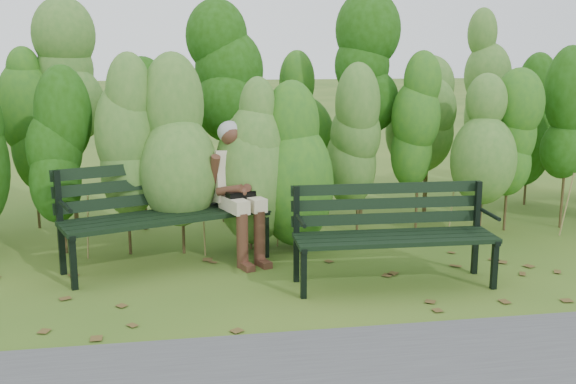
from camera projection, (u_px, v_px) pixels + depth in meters
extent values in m
plane|color=#355B1B|center=(295.00, 287.00, 5.72)|extent=(80.00, 80.00, 0.00)
cylinder|color=#47381E|center=(55.00, 215.00, 6.54)|extent=(0.03, 0.03, 0.80)
ellipsoid|color=#2A631F|center=(50.00, 150.00, 6.41)|extent=(0.64, 0.64, 1.44)
cylinder|color=#47381E|center=(119.00, 212.00, 6.64)|extent=(0.03, 0.03, 0.80)
ellipsoid|color=#2A631F|center=(116.00, 148.00, 6.51)|extent=(0.64, 0.64, 1.44)
cylinder|color=#47381E|center=(182.00, 210.00, 6.74)|extent=(0.03, 0.03, 0.80)
ellipsoid|color=#2A631F|center=(180.00, 147.00, 6.61)|extent=(0.64, 0.64, 1.44)
cylinder|color=#47381E|center=(243.00, 208.00, 6.84)|extent=(0.03, 0.03, 0.80)
ellipsoid|color=#2A631F|center=(242.00, 145.00, 6.71)|extent=(0.64, 0.64, 1.44)
cylinder|color=#47381E|center=(302.00, 205.00, 6.94)|extent=(0.03, 0.03, 0.80)
ellipsoid|color=#2A631F|center=(302.00, 144.00, 6.80)|extent=(0.64, 0.64, 1.44)
cylinder|color=#47381E|center=(359.00, 203.00, 7.04)|extent=(0.03, 0.03, 0.80)
ellipsoid|color=#2A631F|center=(361.00, 142.00, 6.90)|extent=(0.64, 0.64, 1.44)
cylinder|color=#47381E|center=(415.00, 201.00, 7.14)|extent=(0.03, 0.03, 0.80)
ellipsoid|color=#2A631F|center=(418.00, 141.00, 7.00)|extent=(0.64, 0.64, 1.44)
cylinder|color=#47381E|center=(470.00, 199.00, 7.23)|extent=(0.03, 0.03, 0.80)
ellipsoid|color=#2A631F|center=(473.00, 140.00, 7.10)|extent=(0.64, 0.64, 1.44)
cylinder|color=#47381E|center=(522.00, 197.00, 7.33)|extent=(0.03, 0.03, 0.80)
ellipsoid|color=#2A631F|center=(527.00, 139.00, 7.20)|extent=(0.64, 0.64, 1.44)
cylinder|color=#47381E|center=(574.00, 195.00, 7.43)|extent=(0.03, 0.03, 0.80)
cylinder|color=#47381E|center=(17.00, 182.00, 7.39)|extent=(0.04, 0.04, 1.10)
ellipsoid|color=#1C490A|center=(11.00, 101.00, 7.20)|extent=(0.70, 0.70, 1.98)
cylinder|color=#47381E|center=(90.00, 180.00, 7.51)|extent=(0.04, 0.04, 1.10)
ellipsoid|color=#1C490A|center=(85.00, 100.00, 7.33)|extent=(0.70, 0.70, 1.98)
cylinder|color=#47381E|center=(160.00, 178.00, 7.63)|extent=(0.04, 0.04, 1.10)
ellipsoid|color=#1C490A|center=(156.00, 100.00, 7.45)|extent=(0.70, 0.70, 1.98)
cylinder|color=#47381E|center=(227.00, 176.00, 7.76)|extent=(0.04, 0.04, 1.10)
ellipsoid|color=#1C490A|center=(226.00, 99.00, 7.58)|extent=(0.70, 0.70, 1.98)
cylinder|color=#47381E|center=(293.00, 174.00, 7.88)|extent=(0.04, 0.04, 1.10)
ellipsoid|color=#1C490A|center=(293.00, 98.00, 7.70)|extent=(0.70, 0.70, 1.98)
cylinder|color=#47381E|center=(356.00, 172.00, 8.01)|extent=(0.04, 0.04, 1.10)
ellipsoid|color=#1C490A|center=(358.00, 97.00, 7.83)|extent=(0.70, 0.70, 1.98)
cylinder|color=#47381E|center=(418.00, 170.00, 8.13)|extent=(0.04, 0.04, 1.10)
ellipsoid|color=#1C490A|center=(421.00, 96.00, 7.95)|extent=(0.70, 0.70, 1.98)
cylinder|color=#47381E|center=(477.00, 168.00, 8.26)|extent=(0.04, 0.04, 1.10)
ellipsoid|color=#1C490A|center=(482.00, 96.00, 8.07)|extent=(0.70, 0.70, 1.98)
cylinder|color=#47381E|center=(535.00, 166.00, 8.38)|extent=(0.04, 0.04, 1.10)
ellipsoid|color=#1C490A|center=(541.00, 95.00, 8.20)|extent=(0.70, 0.70, 1.98)
cube|color=brown|center=(210.00, 289.00, 5.64)|extent=(0.10, 0.11, 0.01)
cube|color=brown|center=(259.00, 264.00, 6.30)|extent=(0.08, 0.10, 0.01)
cube|color=brown|center=(120.00, 284.00, 5.78)|extent=(0.11, 0.11, 0.01)
cube|color=brown|center=(89.00, 273.00, 6.05)|extent=(0.10, 0.08, 0.01)
cube|color=brown|center=(364.00, 265.00, 6.28)|extent=(0.08, 0.10, 0.01)
cube|color=brown|center=(418.00, 304.00, 5.32)|extent=(0.11, 0.10, 0.01)
cube|color=brown|center=(455.00, 287.00, 5.70)|extent=(0.10, 0.09, 0.01)
cube|color=brown|center=(576.00, 291.00, 5.61)|extent=(0.11, 0.11, 0.01)
cube|color=brown|center=(76.00, 307.00, 5.25)|extent=(0.11, 0.10, 0.01)
cube|color=brown|center=(100.00, 317.00, 5.05)|extent=(0.11, 0.11, 0.01)
cube|color=brown|center=(97.00, 310.00, 5.20)|extent=(0.11, 0.10, 0.01)
cube|color=brown|center=(321.00, 331.00, 4.82)|extent=(0.11, 0.11, 0.01)
cube|color=brown|center=(225.00, 312.00, 5.15)|extent=(0.11, 0.09, 0.01)
cube|color=brown|center=(401.00, 261.00, 6.40)|extent=(0.10, 0.08, 0.01)
cube|color=brown|center=(456.00, 277.00, 5.96)|extent=(0.10, 0.08, 0.01)
cube|color=brown|center=(268.00, 299.00, 5.42)|extent=(0.11, 0.11, 0.01)
cube|color=brown|center=(25.00, 287.00, 5.71)|extent=(0.10, 0.09, 0.01)
cube|color=brown|center=(66.00, 283.00, 5.81)|extent=(0.11, 0.11, 0.01)
cube|color=brown|center=(280.00, 260.00, 6.44)|extent=(0.09, 0.10, 0.01)
cube|color=brown|center=(403.00, 268.00, 6.21)|extent=(0.10, 0.11, 0.01)
cube|color=brown|center=(522.00, 256.00, 6.56)|extent=(0.08, 0.10, 0.01)
cube|color=brown|center=(271.00, 342.00, 4.63)|extent=(0.11, 0.10, 0.01)
cube|color=brown|center=(77.00, 348.00, 4.54)|extent=(0.08, 0.10, 0.01)
cube|color=brown|center=(307.00, 320.00, 5.00)|extent=(0.09, 0.11, 0.01)
cube|color=brown|center=(148.00, 264.00, 6.30)|extent=(0.11, 0.11, 0.01)
cube|color=brown|center=(445.00, 261.00, 6.41)|extent=(0.11, 0.11, 0.01)
cube|color=brown|center=(69.00, 279.00, 5.89)|extent=(0.09, 0.11, 0.01)
cube|color=brown|center=(134.00, 287.00, 5.69)|extent=(0.09, 0.10, 0.01)
cube|color=brown|center=(359.00, 264.00, 6.32)|extent=(0.10, 0.11, 0.01)
cube|color=brown|center=(418.00, 271.00, 6.10)|extent=(0.07, 0.09, 0.01)
cube|color=black|center=(175.00, 221.00, 6.00)|extent=(1.82, 0.76, 0.04)
cube|color=black|center=(170.00, 218.00, 6.11)|extent=(1.82, 0.76, 0.04)
cube|color=black|center=(165.00, 215.00, 6.23)|extent=(1.82, 0.76, 0.04)
cube|color=black|center=(160.00, 212.00, 6.34)|extent=(1.82, 0.76, 0.04)
cube|color=black|center=(156.00, 198.00, 6.40)|extent=(1.80, 0.70, 0.11)
cube|color=black|center=(155.00, 183.00, 6.38)|extent=(1.80, 0.70, 0.11)
cube|color=black|center=(154.00, 167.00, 6.36)|extent=(1.80, 0.70, 0.11)
cube|color=black|center=(73.00, 262.00, 5.60)|extent=(0.07, 0.07, 0.47)
cube|color=black|center=(60.00, 223.00, 5.94)|extent=(0.07, 0.07, 0.95)
cube|color=black|center=(66.00, 232.00, 5.74)|extent=(0.23, 0.51, 0.04)
cylinder|color=black|center=(65.00, 206.00, 5.65)|extent=(0.17, 0.38, 0.04)
cube|color=black|center=(266.00, 234.00, 6.48)|extent=(0.07, 0.07, 0.47)
cube|color=black|center=(245.00, 201.00, 6.81)|extent=(0.07, 0.07, 0.95)
cube|color=black|center=(255.00, 208.00, 6.61)|extent=(0.23, 0.51, 0.04)
cylinder|color=black|center=(258.00, 185.00, 6.52)|extent=(0.17, 0.38, 0.04)
cube|color=black|center=(401.00, 244.00, 5.48)|extent=(1.69, 0.16, 0.04)
cube|color=black|center=(397.00, 240.00, 5.60)|extent=(1.69, 0.16, 0.04)
cube|color=black|center=(393.00, 236.00, 5.71)|extent=(1.69, 0.16, 0.04)
cube|color=black|center=(389.00, 232.00, 5.83)|extent=(1.69, 0.16, 0.04)
cube|color=black|center=(387.00, 218.00, 5.89)|extent=(1.69, 0.11, 0.10)
cube|color=black|center=(387.00, 203.00, 5.88)|extent=(1.69, 0.11, 0.10)
cube|color=black|center=(387.00, 188.00, 5.86)|extent=(1.69, 0.11, 0.10)
cube|color=black|center=(304.00, 273.00, 5.41)|extent=(0.05, 0.05, 0.42)
cube|color=black|center=(296.00, 234.00, 5.76)|extent=(0.05, 0.05, 0.85)
cube|color=black|center=(300.00, 244.00, 5.55)|extent=(0.06, 0.47, 0.04)
cylinder|color=black|center=(301.00, 221.00, 5.46)|extent=(0.05, 0.35, 0.03)
cube|color=black|center=(494.00, 265.00, 5.62)|extent=(0.05, 0.05, 0.42)
cube|color=black|center=(476.00, 228.00, 5.97)|extent=(0.05, 0.05, 0.85)
cube|color=black|center=(486.00, 237.00, 5.76)|extent=(0.06, 0.47, 0.04)
cylinder|color=black|center=(490.00, 214.00, 5.68)|extent=(0.05, 0.35, 0.03)
cube|color=beige|center=(234.00, 204.00, 6.26)|extent=(0.27, 0.43, 0.13)
cube|color=beige|center=(251.00, 202.00, 6.34)|extent=(0.27, 0.43, 0.13)
cylinder|color=#512D1F|center=(242.00, 240.00, 6.18)|extent=(0.14, 0.14, 0.51)
cylinder|color=#512D1F|center=(260.00, 238.00, 6.26)|extent=(0.14, 0.14, 0.51)
cube|color=#512D1F|center=(246.00, 266.00, 6.16)|extent=(0.15, 0.21, 0.06)
cube|color=#512D1F|center=(264.00, 263.00, 6.24)|extent=(0.15, 0.21, 0.06)
cube|color=beige|center=(230.00, 175.00, 6.48)|extent=(0.42, 0.35, 0.51)
cylinder|color=#512D1F|center=(231.00, 148.00, 6.41)|extent=(0.09, 0.09, 0.10)
sphere|color=#512D1F|center=(231.00, 135.00, 6.37)|extent=(0.21, 0.21, 0.21)
ellipsoid|color=gray|center=(230.00, 132.00, 6.39)|extent=(0.24, 0.23, 0.21)
cylinder|color=#512D1F|center=(214.00, 170.00, 6.29)|extent=(0.15, 0.22, 0.30)
cylinder|color=#512D1F|center=(253.00, 166.00, 6.49)|extent=(0.15, 0.22, 0.30)
cylinder|color=#512D1F|center=(230.00, 190.00, 6.27)|extent=(0.27, 0.21, 0.13)
cylinder|color=#512D1F|center=(250.00, 188.00, 6.37)|extent=(0.16, 0.28, 0.13)
sphere|color=#512D1F|center=(243.00, 192.00, 6.28)|extent=(0.11, 0.11, 0.11)
cube|color=black|center=(242.00, 199.00, 6.30)|extent=(0.32, 0.21, 0.16)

